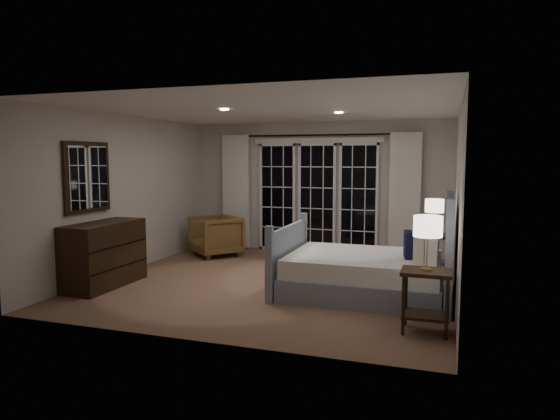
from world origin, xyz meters
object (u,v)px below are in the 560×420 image
(nightstand_left, at_px, (426,291))
(dresser, at_px, (104,254))
(nightstand_right, at_px, (433,249))
(lamp_right, at_px, (434,206))
(lamp_left, at_px, (428,227))
(armchair, at_px, (216,236))
(bed, at_px, (369,271))

(nightstand_left, xyz_separation_m, dresser, (-4.42, 0.53, 0.02))
(nightstand_right, bearing_deg, lamp_right, 180.00)
(lamp_left, distance_m, lamp_right, 2.51)
(lamp_left, bearing_deg, nightstand_right, 89.95)
(armchair, height_order, dresser, dresser)
(nightstand_left, xyz_separation_m, lamp_left, (-0.00, 0.00, 0.68))
(nightstand_left, relative_size, dresser, 0.51)
(lamp_left, bearing_deg, dresser, 173.22)
(lamp_right, bearing_deg, nightstand_right, 0.00)
(bed, height_order, nightstand_left, bed)
(bed, bearing_deg, lamp_right, 58.11)
(lamp_left, distance_m, dresser, 4.50)
(bed, distance_m, lamp_right, 1.66)
(armchair, distance_m, dresser, 2.57)
(bed, relative_size, armchair, 2.67)
(lamp_left, height_order, dresser, lamp_left)
(bed, xyz_separation_m, dresser, (-3.65, -0.73, 0.13))
(nightstand_right, bearing_deg, lamp_left, -90.05)
(lamp_left, relative_size, armchair, 0.69)
(bed, relative_size, lamp_left, 3.84)
(armchair, bearing_deg, bed, 10.50)
(nightstand_left, xyz_separation_m, nightstand_right, (0.00, 2.51, 0.01))
(bed, height_order, armchair, bed)
(lamp_right, bearing_deg, nightstand_left, -90.05)
(lamp_left, bearing_deg, armchair, 142.00)
(lamp_left, bearing_deg, bed, 121.61)
(lamp_left, xyz_separation_m, lamp_right, (0.00, 2.51, -0.02))
(dresser, bearing_deg, lamp_left, -6.78)
(nightstand_left, bearing_deg, bed, 121.61)
(armchair, bearing_deg, dresser, -61.59)
(bed, xyz_separation_m, nightstand_right, (0.78, 1.25, 0.12))
(bed, height_order, nightstand_right, bed)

